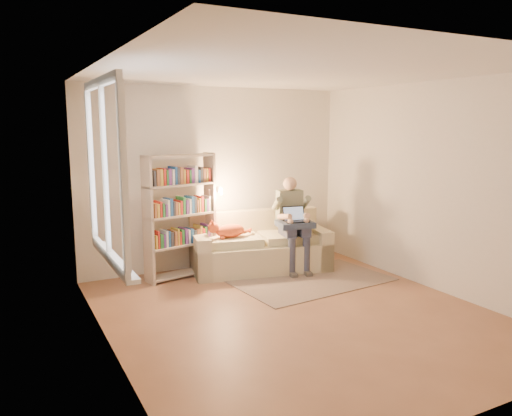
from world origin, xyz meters
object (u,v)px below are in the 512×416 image
person (292,218)px  bookshelf (181,210)px  cat (229,230)px  sofa (259,249)px  laptop (291,218)px

person → bookshelf: size_ratio=0.79×
person → cat: (-0.89, 0.22, -0.13)m
person → sofa: bearing=161.8°
sofa → bookshelf: bearing=-176.2°
cat → bookshelf: size_ratio=0.39×
sofa → person: 0.66m
cat → laptop: laptop is taller
person → laptop: (-0.07, -0.09, 0.02)m
person → laptop: size_ratio=3.64×
person → cat: 0.93m
person → bookshelf: bookshelf is taller
sofa → person: (0.41, -0.24, 0.46)m
cat → sofa: bearing=14.8°
sofa → laptop: size_ratio=5.66×
sofa → laptop: bearing=-32.4°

